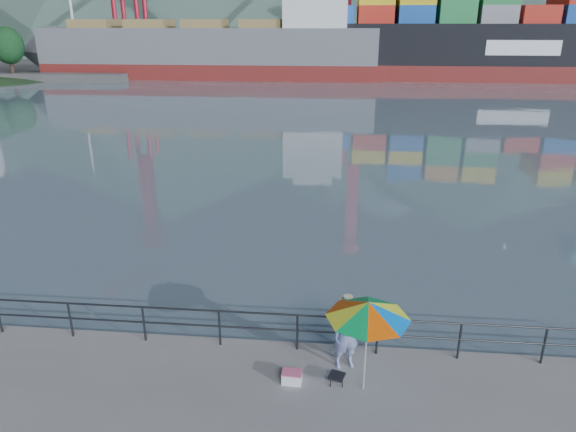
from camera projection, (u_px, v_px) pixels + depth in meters
The scene contains 11 objects.
harbor_water at pixel (333, 54), 132.62m from camera, with size 500.00×280.00×0.00m, color slate.
far_dock at pixel (383, 66), 97.29m from camera, with size 200.00×40.00×0.40m, color #514F4C.
guardrail at pixel (258, 329), 13.04m from camera, with size 22.00×0.06×1.03m.
container_stacks at pixel (525, 49), 94.56m from camera, with size 58.00×8.40×7.80m.
fisherman at pixel (346, 334), 12.19m from camera, with size 0.65×0.43×1.78m, color #334C98.
beach_umbrella at pixel (368, 310), 10.98m from camera, with size 1.95×1.95×2.26m.
folding_stool at pixel (337, 379), 11.85m from camera, with size 0.44×0.44×0.23m.
cooler_bag at pixel (292, 378), 11.88m from camera, with size 0.45×0.30×0.26m, color silver.
fishing_rod at pixel (334, 347), 13.21m from camera, with size 0.02×0.02×2.31m, color black.
bulk_carrier at pixel (222, 48), 76.93m from camera, with size 49.78×8.62×14.50m.
container_ship at pixel (524, 37), 74.64m from camera, with size 64.22×10.70×18.10m.
Camera 1 is at (1.83, -9.34, 7.85)m, focal length 32.00 mm.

